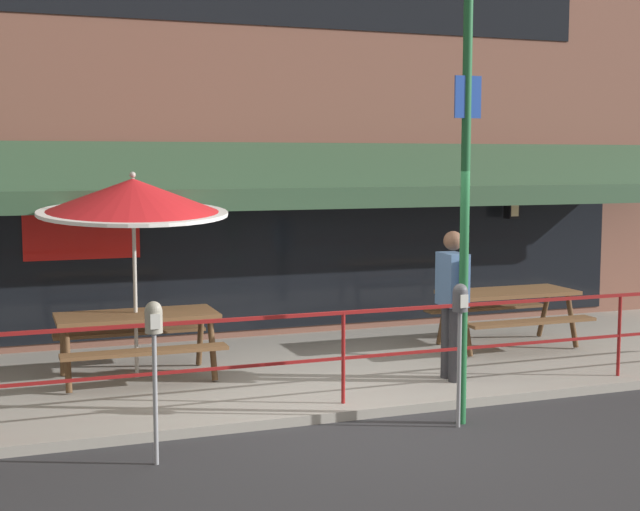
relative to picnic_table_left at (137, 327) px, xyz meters
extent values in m
plane|color=#2D2D30|center=(1.84, -2.06, -0.71)|extent=(120.00, 120.00, 0.00)
cube|color=#9E998E|center=(1.84, -0.06, -0.66)|extent=(15.00, 4.00, 0.10)
cube|color=brown|center=(1.84, 2.19, 2.87)|extent=(15.00, 0.50, 7.16)
cube|color=black|center=(1.84, 1.93, 0.64)|extent=(12.00, 0.02, 2.30)
cube|color=red|center=(-0.41, 1.91, 0.94)|extent=(1.50, 0.02, 0.70)
cube|color=#335138|center=(1.84, 1.39, 1.79)|extent=(13.80, 0.92, 0.70)
cube|color=#335138|center=(1.84, 0.88, 1.39)|extent=(13.80, 0.08, 0.28)
cube|color=black|center=(5.96, 1.80, 1.32)|extent=(0.04, 0.28, 0.04)
cube|color=black|center=(5.96, 1.66, 1.14)|extent=(0.18, 0.18, 0.28)
cube|color=beige|center=(5.96, 1.66, 1.14)|extent=(0.13, 0.19, 0.20)
cylinder|color=maroon|center=(1.84, -1.76, -0.13)|extent=(0.04, 0.04, 0.95)
cylinder|color=maroon|center=(5.29, -1.76, -0.13)|extent=(0.04, 0.04, 0.95)
cube|color=maroon|center=(1.84, -1.76, 0.34)|extent=(13.80, 0.04, 0.04)
cube|color=maroon|center=(1.84, -1.76, -0.13)|extent=(13.80, 0.03, 0.03)
cube|color=brown|center=(0.00, 0.00, 0.13)|extent=(1.80, 0.80, 0.05)
cube|color=brown|center=(0.00, -0.58, -0.17)|extent=(1.80, 0.26, 0.04)
cube|color=brown|center=(0.00, 0.58, -0.17)|extent=(1.80, 0.26, 0.04)
cylinder|color=brown|center=(0.80, -0.32, -0.24)|extent=(0.07, 0.30, 0.73)
cylinder|color=brown|center=(0.80, 0.32, -0.24)|extent=(0.07, 0.30, 0.73)
cylinder|color=brown|center=(-0.80, -0.32, -0.24)|extent=(0.07, 0.30, 0.73)
cylinder|color=brown|center=(-0.80, 0.32, -0.24)|extent=(0.07, 0.30, 0.73)
cube|color=brown|center=(4.94, 0.09, 0.13)|extent=(1.80, 0.80, 0.05)
cube|color=brown|center=(4.94, -0.49, -0.17)|extent=(1.80, 0.26, 0.04)
cube|color=brown|center=(4.94, 0.67, -0.17)|extent=(1.80, 0.26, 0.04)
cylinder|color=brown|center=(5.74, -0.23, -0.24)|extent=(0.07, 0.30, 0.73)
cylinder|color=brown|center=(5.74, 0.41, -0.24)|extent=(0.07, 0.30, 0.73)
cylinder|color=brown|center=(4.14, -0.23, -0.24)|extent=(0.07, 0.30, 0.73)
cylinder|color=brown|center=(4.14, 0.41, -0.24)|extent=(0.07, 0.30, 0.73)
cylinder|color=#B7B2A8|center=(0.00, 0.09, 0.54)|extent=(0.04, 0.04, 2.30)
cone|color=red|center=(0.00, 0.09, 1.49)|extent=(2.10, 2.12, 0.55)
cylinder|color=white|center=(0.00, 0.09, 1.30)|extent=(2.14, 2.14, 0.19)
sphere|color=#B7B2A8|center=(0.00, 0.09, 1.73)|extent=(0.07, 0.07, 0.07)
cylinder|color=#333338|center=(3.37, -1.15, -0.18)|extent=(0.15, 0.15, 0.86)
cylinder|color=#333338|center=(3.37, -1.35, -0.18)|extent=(0.15, 0.15, 0.86)
cube|color=#4C709E|center=(3.37, -1.25, 0.55)|extent=(0.25, 0.41, 0.60)
cylinder|color=#4C709E|center=(3.37, -0.99, 0.52)|extent=(0.10, 0.10, 0.54)
cylinder|color=#4C709E|center=(3.36, -1.51, 0.52)|extent=(0.10, 0.10, 0.54)
sphere|color=brown|center=(3.37, -1.25, 0.99)|extent=(0.22, 0.22, 0.22)
cylinder|color=gray|center=(-0.25, -2.67, -0.13)|extent=(0.04, 0.04, 1.15)
cylinder|color=gray|center=(-0.25, -2.67, 0.54)|extent=(0.15, 0.15, 0.20)
sphere|color=gray|center=(-0.25, -2.67, 0.64)|extent=(0.14, 0.14, 0.14)
cube|color=silver|center=(-0.25, -2.75, 0.55)|extent=(0.08, 0.01, 0.13)
cylinder|color=gray|center=(2.72, -2.61, -0.13)|extent=(0.04, 0.04, 1.15)
cylinder|color=#4C4C51|center=(2.72, -2.61, 0.54)|extent=(0.15, 0.15, 0.20)
sphere|color=#4C4C51|center=(2.72, -2.61, 0.64)|extent=(0.14, 0.14, 0.14)
cube|color=silver|center=(2.72, -2.69, 0.55)|extent=(0.08, 0.01, 0.13)
cylinder|color=#1E6033|center=(2.81, -2.51, 1.52)|extent=(0.09, 0.09, 4.45)
cube|color=blue|center=(2.81, -2.53, 2.50)|extent=(0.28, 0.02, 0.40)
camera|label=1|loc=(-1.48, -10.12, 1.91)|focal=50.00mm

